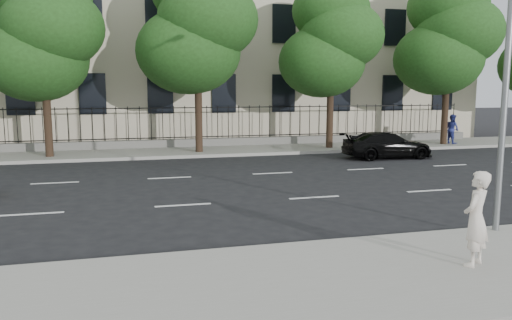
# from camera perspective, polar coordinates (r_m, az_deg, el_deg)

# --- Properties ---
(ground) EXTENTS (120.00, 120.00, 0.00)m
(ground) POSITION_cam_1_polar(r_m,az_deg,el_deg) (13.16, 10.62, -6.53)
(ground) COLOR black
(ground) RESTS_ON ground
(near_sidewalk) EXTENTS (60.00, 4.00, 0.15)m
(near_sidewalk) POSITION_cam_1_polar(r_m,az_deg,el_deg) (9.84, 20.77, -11.62)
(near_sidewalk) COLOR gray
(near_sidewalk) RESTS_ON ground
(far_sidewalk) EXTENTS (60.00, 4.00, 0.15)m
(far_sidewalk) POSITION_cam_1_polar(r_m,az_deg,el_deg) (26.28, -2.43, 1.15)
(far_sidewalk) COLOR gray
(far_sidewalk) RESTS_ON ground
(lane_markings) EXTENTS (49.60, 4.62, 0.01)m
(lane_markings) POSITION_cam_1_polar(r_m,az_deg,el_deg) (17.46, 4.00, -2.72)
(lane_markings) COLOR silver
(lane_markings) RESTS_ON ground
(masonry_building) EXTENTS (34.60, 12.11, 18.50)m
(masonry_building) POSITION_cam_1_polar(r_m,az_deg,el_deg) (35.34, -5.73, 17.50)
(masonry_building) COLOR beige
(masonry_building) RESTS_ON ground
(iron_fence) EXTENTS (30.00, 0.50, 2.20)m
(iron_fence) POSITION_cam_1_polar(r_m,az_deg,el_deg) (27.87, -3.17, 2.74)
(iron_fence) COLOR slate
(iron_fence) RESTS_ON far_sidewalk
(street_light) EXTENTS (0.25, 3.32, 8.05)m
(street_light) POSITION_cam_1_polar(r_m,az_deg,el_deg) (12.71, 25.54, 15.70)
(street_light) COLOR slate
(street_light) RESTS_ON near_sidewalk
(tree_b) EXTENTS (5.53, 5.12, 8.97)m
(tree_b) POSITION_cam_1_polar(r_m,az_deg,el_deg) (25.22, -23.09, 13.34)
(tree_b) COLOR #382619
(tree_b) RESTS_ON far_sidewalk
(tree_c) EXTENTS (5.89, 5.50, 9.80)m
(tree_c) POSITION_cam_1_polar(r_m,az_deg,el_deg) (25.29, -6.71, 15.21)
(tree_c) COLOR #382619
(tree_c) RESTS_ON far_sidewalk
(tree_d) EXTENTS (5.34, 4.94, 8.84)m
(tree_d) POSITION_cam_1_polar(r_m,az_deg,el_deg) (27.11, 8.56, 13.49)
(tree_d) COLOR #382619
(tree_d) RESTS_ON far_sidewalk
(tree_e) EXTENTS (5.71, 5.31, 9.46)m
(tree_e) POSITION_cam_1_polar(r_m,az_deg,el_deg) (30.54, 21.08, 13.12)
(tree_e) COLOR #382619
(tree_e) RESTS_ON far_sidewalk
(black_sedan) EXTENTS (4.36, 1.87, 1.25)m
(black_sedan) POSITION_cam_1_polar(r_m,az_deg,el_deg) (24.47, 14.76, 1.65)
(black_sedan) COLOR black
(black_sedan) RESTS_ON ground
(woman_near) EXTENTS (0.75, 0.70, 1.73)m
(woman_near) POSITION_cam_1_polar(r_m,az_deg,el_deg) (9.79, 23.85, -6.15)
(woman_near) COLOR silver
(woman_near) RESTS_ON near_sidewalk
(pedestrian_far) EXTENTS (0.73, 0.89, 1.68)m
(pedestrian_far) POSITION_cam_1_polar(r_m,az_deg,el_deg) (30.68, 21.50, 3.32)
(pedestrian_far) COLOR navy
(pedestrian_far) RESTS_ON far_sidewalk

